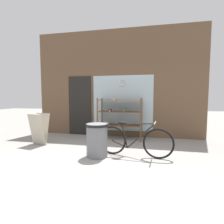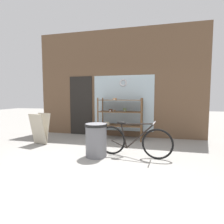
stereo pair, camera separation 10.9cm
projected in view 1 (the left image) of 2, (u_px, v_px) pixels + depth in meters
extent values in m
plane|color=gray|center=(94.00, 163.00, 3.62)|extent=(30.00, 30.00, 0.00)
cube|color=brown|center=(117.00, 84.00, 6.03)|extent=(5.81, 0.08, 3.66)
cube|color=#A3B7C1|center=(122.00, 103.00, 6.00)|extent=(2.07, 0.02, 1.90)
cube|color=black|center=(80.00, 106.00, 6.32)|extent=(0.84, 0.03, 2.10)
torus|color=#B7B7BC|center=(122.00, 83.00, 5.93)|extent=(0.26, 0.06, 0.26)
cylinder|color=brown|center=(97.00, 119.00, 5.54)|extent=(0.04, 0.04, 1.34)
cylinder|color=brown|center=(141.00, 120.00, 5.26)|extent=(0.04, 0.04, 1.34)
cylinder|color=brown|center=(102.00, 117.00, 6.08)|extent=(0.04, 0.04, 1.34)
cylinder|color=brown|center=(141.00, 118.00, 5.80)|extent=(0.04, 0.04, 1.34)
cube|color=brown|center=(120.00, 125.00, 5.69)|extent=(1.41, 0.60, 0.02)
cube|color=brown|center=(120.00, 112.00, 5.65)|extent=(1.41, 0.60, 0.02)
cube|color=brown|center=(120.00, 100.00, 5.62)|extent=(1.41, 0.60, 0.02)
cylinder|color=#7A995B|center=(124.00, 110.00, 5.79)|extent=(0.11, 0.11, 0.10)
cube|color=white|center=(124.00, 111.00, 5.73)|extent=(0.05, 0.00, 0.04)
torus|color=#B27A42|center=(113.00, 110.00, 5.87)|extent=(0.15, 0.15, 0.03)
cube|color=white|center=(112.00, 111.00, 5.79)|extent=(0.05, 0.00, 0.04)
cylinder|color=beige|center=(106.00, 123.00, 5.75)|extent=(0.16, 0.16, 0.08)
cube|color=white|center=(106.00, 124.00, 5.66)|extent=(0.05, 0.00, 0.04)
cylinder|color=#422619|center=(110.00, 110.00, 5.68)|extent=(0.13, 0.13, 0.07)
cube|color=white|center=(110.00, 111.00, 5.61)|extent=(0.05, 0.00, 0.04)
cylinder|color=#C67F42|center=(114.00, 99.00, 5.53)|extent=(0.12, 0.12, 0.05)
cube|color=white|center=(114.00, 99.00, 5.46)|extent=(0.05, 0.00, 0.04)
torus|color=black|center=(112.00, 140.00, 4.16)|extent=(0.68, 0.12, 0.68)
torus|color=black|center=(158.00, 144.00, 3.83)|extent=(0.68, 0.12, 0.68)
cylinder|color=black|center=(141.00, 136.00, 3.94)|extent=(0.64, 0.10, 0.62)
cylinder|color=black|center=(138.00, 124.00, 3.93)|extent=(0.75, 0.11, 0.07)
cylinder|color=black|center=(125.00, 136.00, 4.05)|extent=(0.17, 0.05, 0.56)
cylinder|color=black|center=(120.00, 144.00, 4.11)|extent=(0.39, 0.07, 0.18)
ellipsoid|color=black|center=(122.00, 123.00, 4.05)|extent=(0.23, 0.11, 0.06)
cylinder|color=#B2B2B7|center=(155.00, 123.00, 3.82)|extent=(0.07, 0.46, 0.02)
cube|color=#B2A893|center=(37.00, 129.00, 4.93)|extent=(0.50, 0.28, 0.89)
cube|color=#B2A893|center=(42.00, 128.00, 5.10)|extent=(0.50, 0.28, 0.89)
cylinder|color=slate|center=(97.00, 140.00, 3.99)|extent=(0.48, 0.48, 0.76)
cylinder|color=black|center=(97.00, 125.00, 3.96)|extent=(0.51, 0.51, 0.06)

